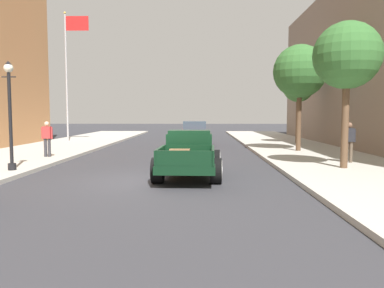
# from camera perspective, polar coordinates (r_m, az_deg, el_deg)

# --- Properties ---
(ground_plane) EXTENTS (140.00, 140.00, 0.00)m
(ground_plane) POSITION_cam_1_polar(r_m,az_deg,el_deg) (12.45, -5.95, -5.45)
(ground_plane) COLOR #333338
(sidewalk_right) EXTENTS (5.50, 64.00, 0.15)m
(sidewalk_right) POSITION_cam_1_polar(r_m,az_deg,el_deg) (13.59, 26.11, -4.73)
(sidewalk_right) COLOR #B7B2A8
(sidewalk_right) RESTS_ON ground
(hotrod_truck_dark_green) EXTENTS (2.29, 4.98, 1.58)m
(hotrod_truck_dark_green) POSITION_cam_1_polar(r_m,az_deg,el_deg) (13.36, -0.38, -1.48)
(hotrod_truck_dark_green) COLOR black
(hotrod_truck_dark_green) RESTS_ON ground
(car_background_red) EXTENTS (1.96, 4.35, 1.65)m
(car_background_red) POSITION_cam_1_polar(r_m,az_deg,el_deg) (26.39, 0.34, 1.52)
(car_background_red) COLOR #AD1E1E
(car_background_red) RESTS_ON ground
(pedestrian_sidewalk_left) EXTENTS (0.53, 0.22, 1.65)m
(pedestrian_sidewalk_left) POSITION_cam_1_polar(r_m,az_deg,el_deg) (18.96, -20.80, 1.01)
(pedestrian_sidewalk_left) COLOR #333338
(pedestrian_sidewalk_left) RESTS_ON sidewalk_left
(pedestrian_sidewalk_right) EXTENTS (0.53, 0.22, 1.65)m
(pedestrian_sidewalk_right) POSITION_cam_1_polar(r_m,az_deg,el_deg) (16.92, 22.37, 0.57)
(pedestrian_sidewalk_right) COLOR brown
(pedestrian_sidewalk_right) RESTS_ON sidewalk_right
(street_lamp_near) EXTENTS (0.50, 0.32, 3.85)m
(street_lamp_near) POSITION_cam_1_polar(r_m,az_deg,el_deg) (14.96, -25.52, 4.98)
(street_lamp_near) COLOR black
(street_lamp_near) RESTS_ON sidewalk_left
(flagpole) EXTENTS (1.74, 0.16, 9.16)m
(flagpole) POSITION_cam_1_polar(r_m,az_deg,el_deg) (29.03, -17.83, 11.48)
(flagpole) COLOR #B2B2B7
(flagpole) RESTS_ON sidewalk_left
(street_tree_nearest) EXTENTS (2.44, 2.44, 5.34)m
(street_tree_nearest) POSITION_cam_1_polar(r_m,az_deg,el_deg) (15.30, 22.12, 12.02)
(street_tree_nearest) COLOR brown
(street_tree_nearest) RESTS_ON sidewalk_right
(street_tree_second) EXTENTS (2.85, 2.85, 5.70)m
(street_tree_second) POSITION_cam_1_polar(r_m,az_deg,el_deg) (21.64, 15.79, 10.33)
(street_tree_second) COLOR brown
(street_tree_second) RESTS_ON sidewalk_right
(street_tree_third) EXTENTS (2.09, 2.09, 4.89)m
(street_tree_third) POSITION_cam_1_polar(r_m,az_deg,el_deg) (27.07, 15.58, 8.15)
(street_tree_third) COLOR brown
(street_tree_third) RESTS_ON sidewalk_right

